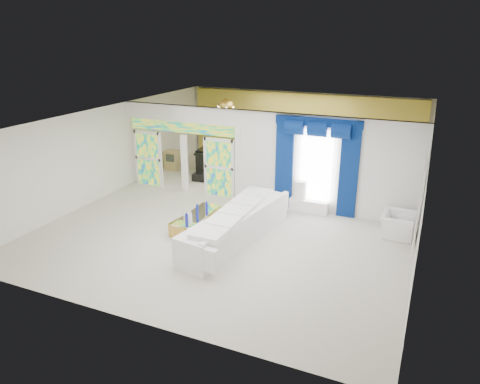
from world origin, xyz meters
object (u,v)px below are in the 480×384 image
at_px(coffee_table, 198,221).
at_px(console_table, 309,206).
at_px(white_sofa, 237,227).
at_px(armchair, 398,225).
at_px(grand_piano, 222,158).

relative_size(coffee_table, console_table, 1.53).
bearing_deg(console_table, white_sofa, -114.31).
bearing_deg(armchair, console_table, 78.30).
distance_m(armchair, grand_piano, 8.00).
xyz_separation_m(white_sofa, armchair, (3.93, 2.06, -0.08)).
height_order(white_sofa, armchair, white_sofa).
relative_size(armchair, grand_piano, 0.50).
xyz_separation_m(console_table, grand_piano, (-4.44, 2.95, 0.29)).
xyz_separation_m(white_sofa, console_table, (1.24, 2.75, -0.20)).
xyz_separation_m(coffee_table, armchair, (5.28, 1.76, 0.12)).
bearing_deg(armchair, coffee_table, 111.19).
height_order(console_table, grand_piano, grand_piano).
height_order(coffee_table, armchair, armchair).
xyz_separation_m(white_sofa, grand_piano, (-3.19, 5.70, 0.10)).
bearing_deg(console_table, armchair, -14.45).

